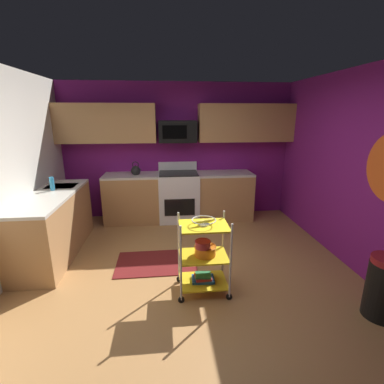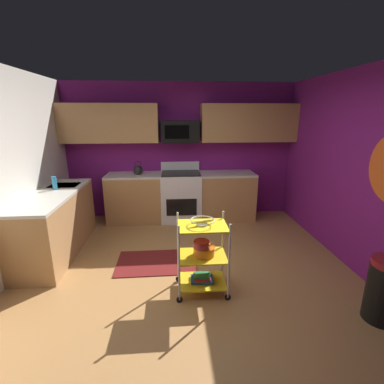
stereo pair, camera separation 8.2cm
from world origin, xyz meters
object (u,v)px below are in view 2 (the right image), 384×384
object	(u,v)px
kettle	(138,170)
dish_soap_bottle	(55,183)
oven_range	(181,196)
rolling_cart	(202,256)
book_stack	(202,278)
microwave	(180,131)
mixing_bowl_small	(201,244)
fruit_bowl	(203,221)
mixing_bowl_large	(204,251)

from	to	relation	value
kettle	dish_soap_bottle	distance (m)	1.52
oven_range	rolling_cart	bearing A→B (deg)	-86.17
dish_soap_bottle	book_stack	bearing A→B (deg)	-32.71
microwave	kettle	xyz separation A→B (m)	(-0.80, -0.11, -0.70)
mixing_bowl_small	kettle	world-z (taller)	kettle
mixing_bowl_small	dish_soap_bottle	xyz separation A→B (m)	(-2.07, 1.37, 0.40)
microwave	fruit_bowl	size ratio (longest dim) A/B	2.57
fruit_bowl	kettle	world-z (taller)	kettle
dish_soap_bottle	kettle	bearing A→B (deg)	42.18
rolling_cart	kettle	bearing A→B (deg)	112.07
microwave	rolling_cart	distance (m)	2.76
kettle	mixing_bowl_small	bearing A→B (deg)	-68.50
oven_range	microwave	distance (m)	1.23
mixing_bowl_large	kettle	distance (m)	2.59
fruit_bowl	mixing_bowl_large	distance (m)	0.36
oven_range	rolling_cart	world-z (taller)	oven_range
kettle	fruit_bowl	bearing A→B (deg)	-67.93
fruit_bowl	mixing_bowl_large	xyz separation A→B (m)	(0.02, -0.00, -0.36)
oven_range	microwave	world-z (taller)	microwave
kettle	dish_soap_bottle	bearing A→B (deg)	-137.82
microwave	mixing_bowl_large	world-z (taller)	microwave
microwave	mixing_bowl_large	size ratio (longest dim) A/B	2.78
fruit_bowl	mixing_bowl_large	size ratio (longest dim) A/B	1.08
oven_range	mixing_bowl_large	size ratio (longest dim) A/B	4.37
microwave	book_stack	distance (m)	2.91
mixing_bowl_large	fruit_bowl	bearing A→B (deg)	180.00
oven_range	rolling_cart	xyz separation A→B (m)	(0.16, -2.36, -0.02)
rolling_cart	mixing_bowl_small	distance (m)	0.17
rolling_cart	fruit_bowl	size ratio (longest dim) A/B	3.36
rolling_cart	dish_soap_bottle	world-z (taller)	dish_soap_bottle
microwave	dish_soap_bottle	xyz separation A→B (m)	(-1.92, -1.13, -0.68)
rolling_cart	dish_soap_bottle	distance (m)	2.53
book_stack	microwave	bearing A→B (deg)	93.67
mixing_bowl_large	dish_soap_bottle	distance (m)	2.54
oven_range	book_stack	bearing A→B (deg)	-86.17
book_stack	mixing_bowl_small	bearing A→B (deg)	-110.09
mixing_bowl_small	book_stack	world-z (taller)	mixing_bowl_small
rolling_cart	dish_soap_bottle	xyz separation A→B (m)	(-2.08, 1.33, 0.57)
mixing_bowl_small	kettle	xyz separation A→B (m)	(-0.94, 2.39, 0.38)
oven_range	kettle	size ratio (longest dim) A/B	4.17
mixing_bowl_small	book_stack	distance (m)	0.45
mixing_bowl_large	mixing_bowl_small	bearing A→B (deg)	-133.42
mixing_bowl_large	oven_range	bearing A→B (deg)	94.33
microwave	dish_soap_bottle	world-z (taller)	microwave
mixing_bowl_large	book_stack	bearing A→B (deg)	180.00
fruit_bowl	kettle	bearing A→B (deg)	112.07
oven_range	kettle	bearing A→B (deg)	-179.72
fruit_bowl	oven_range	bearing A→B (deg)	93.83
oven_range	rolling_cart	size ratio (longest dim) A/B	1.20
mixing_bowl_large	book_stack	world-z (taller)	mixing_bowl_large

